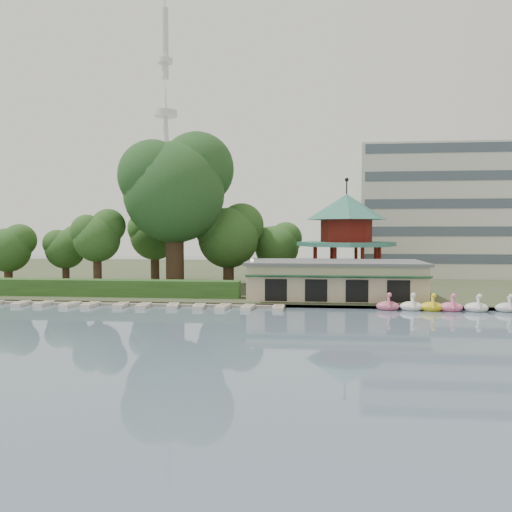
# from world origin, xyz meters

# --- Properties ---
(ground_plane) EXTENTS (220.00, 220.00, 0.00)m
(ground_plane) POSITION_xyz_m (0.00, 0.00, 0.00)
(ground_plane) COLOR slate
(ground_plane) RESTS_ON ground
(shore) EXTENTS (220.00, 70.00, 0.40)m
(shore) POSITION_xyz_m (0.00, 52.00, 0.20)
(shore) COLOR #424930
(shore) RESTS_ON ground
(embankment) EXTENTS (220.00, 0.60, 0.30)m
(embankment) POSITION_xyz_m (0.00, 17.30, 0.15)
(embankment) COLOR gray
(embankment) RESTS_ON ground
(dock) EXTENTS (34.00, 1.60, 0.24)m
(dock) POSITION_xyz_m (-12.00, 17.20, 0.12)
(dock) COLOR gray
(dock) RESTS_ON ground
(boathouse) EXTENTS (18.60, 9.39, 3.90)m
(boathouse) POSITION_xyz_m (10.00, 21.97, 2.37)
(boathouse) COLOR #C2AE8F
(boathouse) RESTS_ON shore
(pavilion) EXTENTS (12.40, 12.40, 13.50)m
(pavilion) POSITION_xyz_m (12.00, 32.00, 7.48)
(pavilion) COLOR #C2AE8F
(pavilion) RESTS_ON shore
(office_building) EXTENTS (38.00, 18.00, 20.00)m
(office_building) POSITION_xyz_m (32.67, 49.00, 9.73)
(office_building) COLOR silver
(office_building) RESTS_ON shore
(broadcast_tower) EXTENTS (8.00, 8.00, 96.00)m
(broadcast_tower) POSITION_xyz_m (-42.00, 140.00, 33.98)
(broadcast_tower) COLOR silver
(broadcast_tower) RESTS_ON ground
(hedge) EXTENTS (30.00, 2.00, 1.80)m
(hedge) POSITION_xyz_m (-15.00, 20.50, 1.30)
(hedge) COLOR #2D5521
(hedge) RESTS_ON shore
(lamp_post) EXTENTS (0.36, 0.36, 4.28)m
(lamp_post) POSITION_xyz_m (1.50, 19.00, 3.34)
(lamp_post) COLOR black
(lamp_post) RESTS_ON shore
(big_tree) EXTENTS (13.47, 12.55, 19.38)m
(big_tree) POSITION_xyz_m (-8.83, 28.20, 13.13)
(big_tree) COLOR #3A281C
(big_tree) RESTS_ON shore
(small_trees) EXTENTS (39.30, 16.30, 10.71)m
(small_trees) POSITION_xyz_m (-10.99, 32.10, 6.61)
(small_trees) COLOR #3A281C
(small_trees) RESTS_ON shore
(swan_boats) EXTENTS (14.30, 1.94, 1.92)m
(swan_boats) POSITION_xyz_m (20.91, 16.50, 0.40)
(swan_boats) COLOR #D56384
(swan_boats) RESTS_ON ground
(moored_rowboats) EXTENTS (32.23, 2.78, 0.36)m
(moored_rowboats) POSITION_xyz_m (-11.33, 15.72, 0.18)
(moored_rowboats) COLOR silver
(moored_rowboats) RESTS_ON ground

